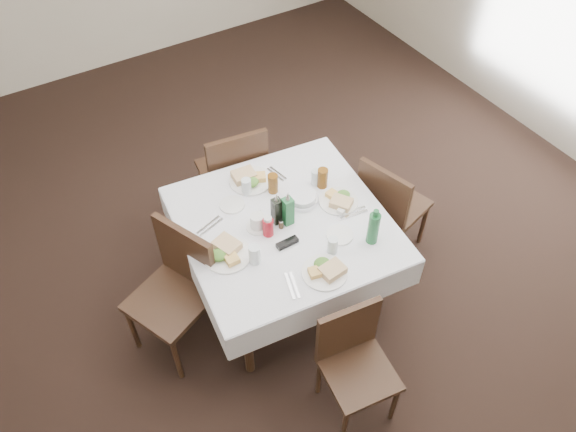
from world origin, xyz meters
The scene contains 33 objects.
ground_plane centered at (0.00, 0.00, 0.00)m, with size 7.00×7.00×0.00m, color black.
room_shell centered at (0.00, 0.00, 1.71)m, with size 6.04×7.04×2.80m.
dining_table centered at (0.01, -0.09, 0.68)m, with size 1.41×1.41×0.76m.
chair_north centered at (0.06, 0.71, 0.54)m, with size 0.51×0.51×0.95m.
chair_south centered at (-0.06, -0.96, 0.47)m, with size 0.43×0.43×0.82m.
chair_east centered at (0.85, -0.13, 0.50)m, with size 0.52×0.52×0.88m.
chair_west centered at (-0.72, -0.01, 0.54)m, with size 0.59×0.59×0.95m.
meal_north centered at (0.00, 0.35, 0.79)m, with size 0.29×0.29×0.06m.
meal_south centered at (0.01, -0.56, 0.79)m, with size 0.27×0.27×0.06m.
meal_east centered at (0.40, -0.13, 0.78)m, with size 0.26×0.26×0.06m.
meal_west centered at (-0.43, -0.13, 0.79)m, with size 0.29×0.29×0.06m.
side_plate_a centered at (-0.21, 0.21, 0.77)m, with size 0.16×0.16×0.01m.
side_plate_b centered at (0.24, -0.37, 0.77)m, with size 0.17×0.17×0.01m.
water_n centered at (-0.07, 0.26, 0.82)m, with size 0.06×0.06×0.12m.
water_s centered at (0.13, -0.45, 0.82)m, with size 0.06×0.06×0.11m.
water_e centered at (0.37, 0.10, 0.82)m, with size 0.06×0.06×0.11m.
water_w centered at (-0.30, -0.27, 0.83)m, with size 0.07×0.07×0.13m.
iced_tea_a centered at (0.09, 0.19, 0.83)m, with size 0.07×0.07×0.14m.
iced_tea_b centered at (0.39, 0.06, 0.83)m, with size 0.07×0.07×0.14m.
bread_basket centered at (0.20, 0.00, 0.79)m, with size 0.20×0.20×0.07m.
oil_cruet_dark centered at (-0.03, -0.06, 0.87)m, with size 0.06×0.06×0.24m.
oil_cruet_green centered at (0.02, -0.10, 0.87)m, with size 0.06×0.06×0.26m.
ketchup_bottle centered at (-0.13, -0.12, 0.83)m, with size 0.07×0.07×0.15m.
salt_shaker centered at (-0.10, -0.08, 0.80)m, with size 0.03×0.03×0.08m.
pepper_shaker centered at (-0.03, -0.12, 0.80)m, with size 0.03×0.03×0.07m.
coffee_mug centered at (-0.16, -0.04, 0.81)m, with size 0.14×0.14×0.11m.
sunglasses centered at (-0.07, -0.26, 0.78)m, with size 0.14×0.05×0.03m.
green_bottle centered at (0.38, -0.50, 0.88)m, with size 0.07×0.07×0.27m.
sugar_caddy centered at (0.37, -0.21, 0.78)m, with size 0.09×0.07×0.04m.
cutlery_n centered at (0.19, 0.31, 0.77)m, with size 0.07×0.17×0.01m.
cutlery_s centered at (-0.21, -0.54, 0.77)m, with size 0.10×0.19×0.01m.
cutlery_e centered at (0.42, -0.25, 0.77)m, with size 0.21×0.08×0.01m.
cutlery_w centered at (-0.41, 0.12, 0.77)m, with size 0.19×0.10×0.01m.
Camera 1 is at (-1.21, -2.12, 3.39)m, focal length 35.00 mm.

